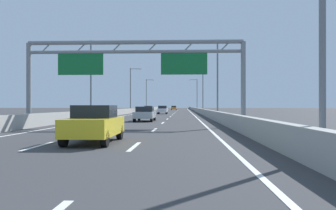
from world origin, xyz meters
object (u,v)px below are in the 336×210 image
(streetlamp_right_far, at_px, (202,87))
(streetlamp_right_distant, at_px, (196,93))
(red_car, at_px, (149,109))
(silver_car, at_px, (145,114))
(sign_gantry, at_px, (134,61))
(streetlamp_right_mid, at_px, (216,73))
(orange_car, at_px, (174,108))
(streetlamp_left_mid, at_px, (93,74))
(streetlamp_left_far, at_px, (132,87))
(yellow_car, at_px, (95,124))
(streetlamp_left_distant, at_px, (147,93))
(white_car, at_px, (163,110))

(streetlamp_right_far, distance_m, streetlamp_right_distant, 32.46)
(red_car, bearing_deg, streetlamp_right_distant, 71.37)
(silver_car, bearing_deg, sign_gantry, -89.44)
(streetlamp_right_far, bearing_deg, streetlamp_right_mid, -90.00)
(sign_gantry, bearing_deg, silver_car, 90.56)
(sign_gantry, xyz_separation_m, silver_car, (-0.08, 8.18, -4.08))
(orange_car, bearing_deg, streetlamp_left_mid, -95.37)
(streetlamp_right_distant, xyz_separation_m, silver_car, (-7.59, -73.66, -4.67))
(sign_gantry, height_order, streetlamp_right_distant, streetlamp_right_distant)
(streetlamp_left_far, height_order, yellow_car, streetlamp_left_far)
(streetlamp_right_mid, bearing_deg, streetlamp_left_mid, 180.00)
(sign_gantry, distance_m, red_car, 48.89)
(streetlamp_right_mid, height_order, streetlamp_left_far, same)
(yellow_car, bearing_deg, streetlamp_right_distant, 85.44)
(silver_car, distance_m, red_car, 40.57)
(streetlamp_left_distant, height_order, red_car, streetlamp_left_distant)
(silver_car, distance_m, yellow_car, 20.04)
(streetlamp_right_far, bearing_deg, yellow_car, -96.96)
(streetlamp_right_mid, relative_size, streetlamp_left_distant, 1.00)
(sign_gantry, relative_size, red_car, 3.50)
(streetlamp_left_mid, distance_m, streetlamp_left_far, 32.46)
(streetlamp_left_distant, distance_m, yellow_car, 94.11)
(streetlamp_right_mid, relative_size, yellow_car, 2.29)
(sign_gantry, distance_m, yellow_car, 12.53)
(streetlamp_left_far, distance_m, silver_car, 42.10)
(orange_car, relative_size, yellow_car, 1.03)
(streetlamp_left_far, bearing_deg, orange_car, 81.15)
(streetlamp_left_mid, relative_size, yellow_car, 2.29)
(streetlamp_left_distant, xyz_separation_m, streetlamp_right_distant, (14.93, 0.00, 0.00))
(silver_car, xyz_separation_m, red_car, (-3.62, 40.40, 0.02))
(streetlamp_left_mid, xyz_separation_m, streetlamp_right_far, (14.93, 32.46, 0.00))
(sign_gantry, height_order, white_car, sign_gantry)
(red_car, bearing_deg, silver_car, -84.88)
(streetlamp_left_far, height_order, red_car, streetlamp_left_far)
(streetlamp_right_mid, relative_size, streetlamp_right_far, 1.00)
(streetlamp_left_far, distance_m, streetlamp_right_distant, 35.73)
(streetlamp_left_distant, bearing_deg, streetlamp_left_far, -90.00)
(streetlamp_right_far, height_order, streetlamp_left_distant, same)
(streetlamp_right_far, xyz_separation_m, orange_car, (-7.25, 49.34, -4.65))
(orange_car, distance_m, red_car, 50.29)
(sign_gantry, relative_size, yellow_car, 3.94)
(streetlamp_left_mid, relative_size, streetlamp_right_mid, 1.00)
(streetlamp_right_mid, bearing_deg, silver_car, -131.01)
(streetlamp_left_mid, bearing_deg, streetlamp_left_far, 90.00)
(streetlamp_left_far, relative_size, orange_car, 2.23)
(streetlamp_left_mid, height_order, streetlamp_left_distant, same)
(streetlamp_left_far, relative_size, streetlamp_left_distant, 1.00)
(streetlamp_left_far, relative_size, yellow_car, 2.29)
(streetlamp_left_far, height_order, streetlamp_left_distant, same)
(red_car, bearing_deg, orange_car, 85.48)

